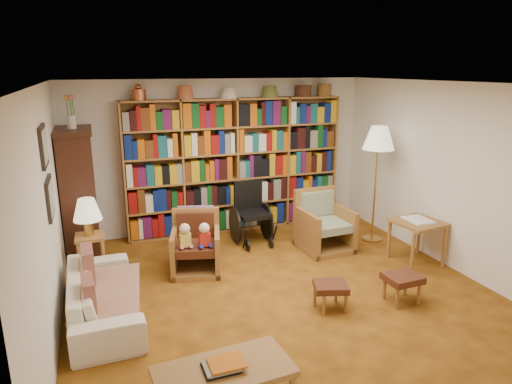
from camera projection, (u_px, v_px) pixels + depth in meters
name	position (u px, v px, depth m)	size (l,w,h in m)	color
floor	(278.00, 289.00, 5.68)	(5.00, 5.00, 0.00)	#955717
ceiling	(280.00, 84.00, 5.02)	(5.00, 5.00, 0.00)	white
wall_back	(221.00, 155.00, 7.62)	(5.00, 5.00, 0.00)	white
wall_front	(421.00, 285.00, 3.08)	(5.00, 5.00, 0.00)	white
wall_left	(47.00, 215.00, 4.53)	(5.00, 5.00, 0.00)	white
wall_right	(449.00, 176.00, 6.17)	(5.00, 5.00, 0.00)	white
bookshelf	(236.00, 161.00, 7.55)	(3.60, 0.30, 2.42)	olive
curio_cabinet	(79.00, 192.00, 6.50)	(0.50, 0.95, 2.40)	#3D1910
framed_pictures	(47.00, 172.00, 4.71)	(0.03, 0.52, 0.97)	black
sofa	(103.00, 295.00, 4.99)	(0.70, 1.79, 0.52)	silver
sofa_throw	(108.00, 291.00, 5.00)	(0.68, 1.27, 0.04)	#C1B28C
cushion_left	(89.00, 268.00, 5.22)	(0.13, 0.41, 0.41)	maroon
cushion_right	(89.00, 296.00, 4.58)	(0.11, 0.35, 0.35)	maroon
side_table_lamp	(91.00, 247.00, 5.91)	(0.37, 0.37, 0.59)	olive
table_lamp	(87.00, 211.00, 5.78)	(0.36, 0.36, 0.49)	#B88F3B
armchair_leather	(195.00, 246.00, 6.18)	(0.81, 0.83, 0.82)	olive
armchair_sage	(322.00, 226.00, 6.94)	(0.75, 0.77, 0.89)	olive
wheelchair	(251.00, 215.00, 7.16)	(0.55, 0.77, 0.96)	black
floor_lamp	(378.00, 143.00, 6.90)	(0.48, 0.48, 1.82)	#B88F3B
side_table_papers	(418.00, 227.00, 6.35)	(0.68, 0.68, 0.64)	olive
footstool_a	(331.00, 288.00, 5.16)	(0.45, 0.41, 0.32)	#492113
footstool_b	(403.00, 280.00, 5.31)	(0.42, 0.36, 0.34)	#492113
coffee_table	(224.00, 374.00, 3.56)	(1.10, 0.60, 0.47)	olive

